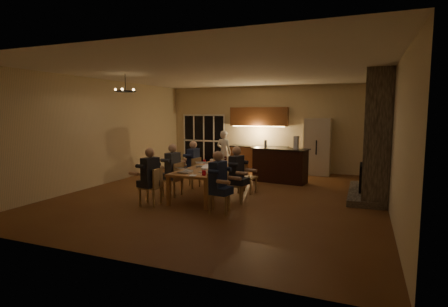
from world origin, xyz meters
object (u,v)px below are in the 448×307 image
at_px(chair_left_far, 191,173).
at_px(chair_right_mid, 234,184).
at_px(refrigerator, 318,147).
at_px(person_right_mid, 236,174).
at_px(laptop_a, 185,168).
at_px(person_right_near, 218,183).
at_px(bar_island, 280,165).
at_px(chair_left_mid, 172,179).
at_px(dining_table, 212,181).
at_px(plate_left, 188,171).
at_px(bar_bottle, 265,144).
at_px(redcup_near, 204,173).
at_px(laptop_c, 202,162).
at_px(laptop_e, 222,157).
at_px(person_left_near, 150,177).
at_px(chair_right_far, 247,177).
at_px(chair_left_near, 150,187).
at_px(person_left_mid, 173,170).
at_px(mug_back, 212,161).
at_px(laptop_b, 206,168).
at_px(standing_person, 224,152).
at_px(redcup_mid, 204,162).
at_px(can_cola, 225,158).
at_px(mug_mid, 224,163).
at_px(bar_blender, 296,143).
at_px(plate_near, 216,170).
at_px(chair_right_near, 219,193).
at_px(chandelier, 126,91).
at_px(mug_front, 203,168).
at_px(laptop_d, 220,164).
at_px(person_left_far, 193,164).
at_px(can_silver, 205,168).

bearing_deg(chair_left_far, chair_right_mid, 67.22).
bearing_deg(refrigerator, person_right_mid, -105.75).
bearing_deg(laptop_a, person_right_near, 157.83).
height_order(bar_island, chair_left_mid, bar_island).
distance_m(dining_table, person_right_mid, 1.08).
distance_m(plate_left, bar_bottle, 3.50).
bearing_deg(redcup_near, laptop_c, 117.15).
distance_m(chair_left_mid, person_right_near, 2.12).
relative_size(person_right_near, laptop_e, 4.31).
bearing_deg(dining_table, laptop_e, 98.20).
bearing_deg(person_left_near, chair_left_far, -166.22).
height_order(chair_right_far, person_left_near, person_left_near).
bearing_deg(chair_left_near, person_right_mid, 114.44).
xyz_separation_m(person_left_mid, mug_back, (0.52, 1.33, 0.11)).
relative_size(laptop_b, redcup_near, 2.67).
relative_size(standing_person, redcup_mid, 13.00).
height_order(can_cola, plate_left, can_cola).
bearing_deg(bar_island, mug_mid, -114.89).
relative_size(chair_left_mid, bar_blender, 2.19).
bearing_deg(plate_near, chair_left_mid, -177.68).
distance_m(refrigerator, chair_left_near, 6.60).
height_order(chair_right_near, redcup_mid, chair_right_near).
xyz_separation_m(chair_left_mid, mug_back, (0.56, 1.31, 0.36)).
bearing_deg(bar_island, person_left_mid, -118.91).
bearing_deg(chandelier, plate_left, -2.80).
distance_m(chandelier, can_cola, 3.50).
bearing_deg(person_left_near, standing_person, -166.90).
height_order(chair_left_mid, mug_front, chair_left_mid).
relative_size(mug_mid, bar_bottle, 0.42).
height_order(chair_left_far, mug_back, chair_left_far).
relative_size(chair_left_far, laptop_d, 2.78).
bearing_deg(plate_left, person_left_far, 112.32).
height_order(chair_left_mid, person_left_near, person_left_near).
bearing_deg(bar_island, mug_back, -128.63).
relative_size(person_right_mid, plate_left, 5.37).
bearing_deg(chandelier, laptop_a, -8.42).
bearing_deg(can_silver, dining_table, 98.77).
distance_m(plate_near, bar_bottle, 2.98).
bearing_deg(chair_left_mid, chair_left_far, -175.64).
height_order(chair_left_near, person_left_mid, person_left_mid).
relative_size(refrigerator, bar_island, 1.14).
relative_size(person_right_near, plate_near, 5.12).
xyz_separation_m(chair_left_far, chair_right_near, (1.79, -2.11, 0.00)).
bearing_deg(mug_mid, can_silver, -91.61).
bearing_deg(chair_left_far, laptop_e, 137.64).
xyz_separation_m(dining_table, person_right_near, (0.88, -1.64, 0.31)).
bearing_deg(chandelier, bar_blender, 37.96).
bearing_deg(refrigerator, mug_back, -126.81).
height_order(person_left_mid, can_cola, person_left_mid).
relative_size(chair_right_near, laptop_d, 2.78).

